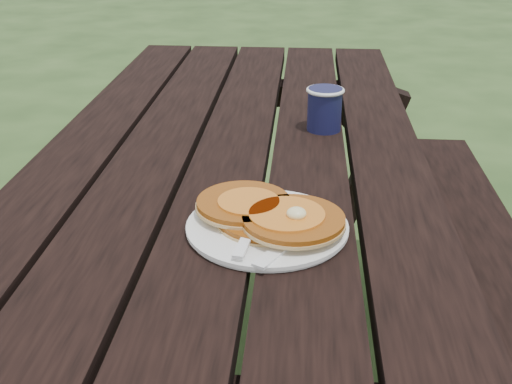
# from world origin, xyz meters

# --- Properties ---
(picnic_table) EXTENTS (1.36, 1.80, 0.75)m
(picnic_table) POSITION_xyz_m (0.00, 0.00, 0.37)
(picnic_table) COLOR black
(picnic_table) RESTS_ON ground
(plate) EXTENTS (0.29, 0.29, 0.01)m
(plate) POSITION_xyz_m (0.09, -0.32, 0.76)
(plate) COLOR white
(plate) RESTS_ON picnic_table
(pancake_stack) EXTENTS (0.23, 0.20, 0.04)m
(pancake_stack) POSITION_xyz_m (0.09, -0.31, 0.77)
(pancake_stack) COLOR #994C11
(pancake_stack) RESTS_ON plate
(knife) EXTENTS (0.10, 0.17, 0.00)m
(knife) POSITION_xyz_m (0.13, -0.36, 0.76)
(knife) COLOR white
(knife) RESTS_ON plate
(fork) EXTENTS (0.05, 0.16, 0.01)m
(fork) POSITION_xyz_m (0.06, -0.37, 0.77)
(fork) COLOR white
(fork) RESTS_ON plate
(coffee_cup) EXTENTS (0.08, 0.08, 0.09)m
(coffee_cup) POSITION_xyz_m (0.18, 0.13, 0.80)
(coffee_cup) COLOR #13153A
(coffee_cup) RESTS_ON picnic_table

